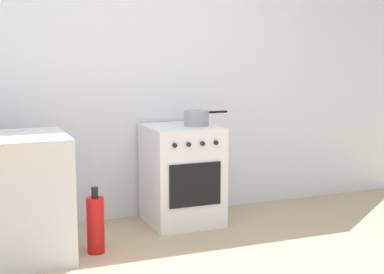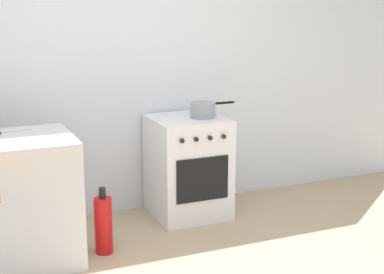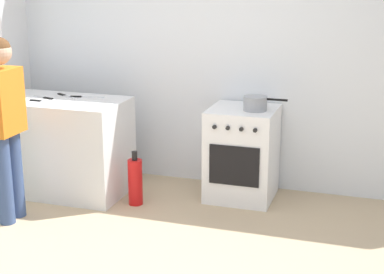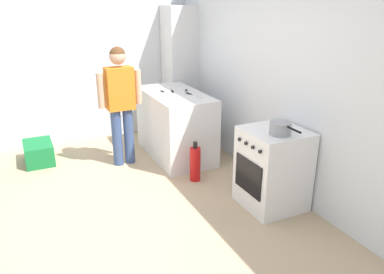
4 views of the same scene
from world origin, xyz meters
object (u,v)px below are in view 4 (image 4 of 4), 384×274
at_px(fire_extinguisher, 195,164).
at_px(oven_left, 273,168).
at_px(person, 120,98).
at_px(knife_utility, 172,91).
at_px(knife_carving, 193,95).
at_px(larder_cabinet, 179,71).
at_px(recycling_crate_lower, 39,153).
at_px(knife_paring, 163,92).
at_px(knife_chef, 186,92).
at_px(pot, 280,128).

bearing_deg(fire_extinguisher, oven_left, 28.78).
relative_size(person, fire_extinguisher, 3.09).
distance_m(knife_utility, knife_carving, 0.39).
distance_m(fire_extinguisher, larder_cabinet, 2.03).
xyz_separation_m(fire_extinguisher, recycling_crate_lower, (-1.39, -1.68, -0.08)).
bearing_deg(knife_utility, knife_paring, -77.78).
bearing_deg(knife_paring, fire_extinguisher, 1.81).
bearing_deg(person, knife_carving, 73.89).
height_order(knife_chef, knife_utility, same).
xyz_separation_m(knife_utility, fire_extinguisher, (0.96, -0.11, -0.69)).
relative_size(knife_utility, recycling_crate_lower, 0.48).
xyz_separation_m(fire_extinguisher, larder_cabinet, (-1.78, 0.58, 0.78)).
height_order(person, fire_extinguisher, person).
xyz_separation_m(oven_left, person, (-1.73, -1.12, 0.48)).
xyz_separation_m(pot, knife_paring, (-1.92, -0.46, -0.01)).
height_order(fire_extinguisher, larder_cabinet, larder_cabinet).
bearing_deg(person, recycling_crate_lower, -116.95).
xyz_separation_m(knife_paring, knife_utility, (-0.03, 0.14, -0.00)).
relative_size(knife_paring, recycling_crate_lower, 0.40).
relative_size(pot, knife_paring, 1.86).
relative_size(knife_carving, larder_cabinet, 0.17).
bearing_deg(fire_extinguisher, knife_utility, 173.53).
xyz_separation_m(knife_carving, person, (-0.26, -0.90, 0.01)).
xyz_separation_m(pot, fire_extinguisher, (-0.99, -0.44, -0.70)).
height_order(oven_left, pot, pot).
distance_m(oven_left, knife_carving, 1.56).
distance_m(knife_paring, larder_cabinet, 1.05).
height_order(knife_carving, recycling_crate_lower, knife_carving).
relative_size(knife_carving, person, 0.21).
relative_size(knife_chef, recycling_crate_lower, 0.55).
relative_size(knife_utility, fire_extinguisher, 0.50).
xyz_separation_m(person, larder_cabinet, (-0.92, 1.22, 0.09)).
xyz_separation_m(knife_chef, knife_paring, (-0.13, -0.27, 0.00)).
relative_size(knife_paring, knife_utility, 0.84).
bearing_deg(oven_left, pot, -19.61).
height_order(knife_paring, person, person).
xyz_separation_m(oven_left, fire_extinguisher, (-0.87, -0.48, -0.21)).
bearing_deg(knife_utility, pot, 9.53).
bearing_deg(recycling_crate_lower, fire_extinguisher, 50.42).
bearing_deg(pot, oven_left, 160.39).
xyz_separation_m(oven_left, larder_cabinet, (-2.65, 0.10, 0.57)).
bearing_deg(knife_chef, fire_extinguisher, -16.95).
relative_size(knife_utility, knife_carving, 0.75).
relative_size(recycling_crate_lower, larder_cabinet, 0.26).
bearing_deg(knife_utility, oven_left, 11.43).
bearing_deg(knife_paring, person, -83.71).
xyz_separation_m(knife_carving, larder_cabinet, (-1.18, 0.32, 0.10)).
xyz_separation_m(oven_left, knife_utility, (-1.83, -0.37, 0.48)).
bearing_deg(recycling_crate_lower, oven_left, 43.68).
xyz_separation_m(knife_carving, fire_extinguisher, (0.60, -0.26, -0.69)).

